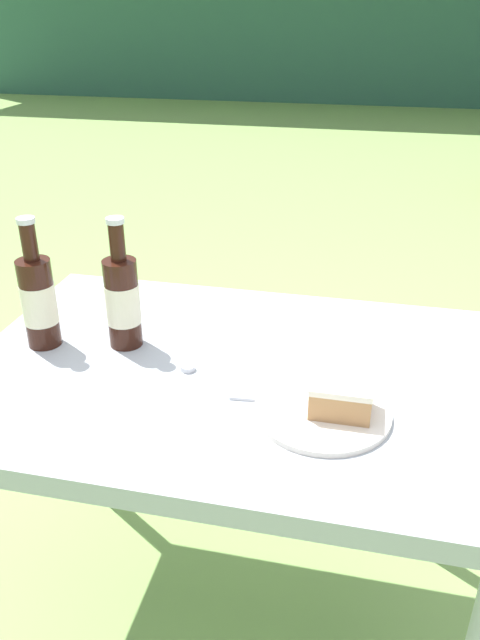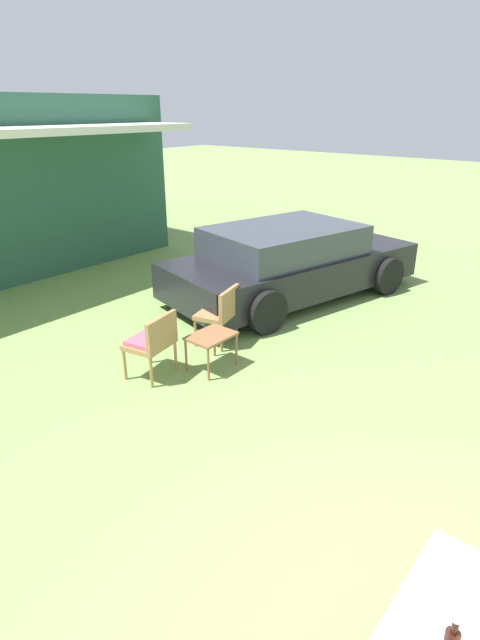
% 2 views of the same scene
% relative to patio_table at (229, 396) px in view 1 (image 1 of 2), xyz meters
% --- Properties ---
extents(ground_plane, '(60.00, 60.00, 0.00)m').
position_rel_patio_table_xyz_m(ground_plane, '(0.00, 0.00, -0.63)').
color(ground_plane, '#7A9E51').
extents(patio_table, '(0.99, 0.70, 0.69)m').
position_rel_patio_table_xyz_m(patio_table, '(0.00, 0.00, 0.00)').
color(patio_table, '#9EA3A8').
rests_on(patio_table, ground_plane).
extents(cake_on_plate, '(0.23, 0.23, 0.07)m').
position_rel_patio_table_xyz_m(cake_on_plate, '(0.20, -0.11, 0.09)').
color(cake_on_plate, silver).
rests_on(cake_on_plate, patio_table).
extents(cola_bottle_near, '(0.07, 0.07, 0.26)m').
position_rel_patio_table_xyz_m(cola_bottle_near, '(-0.22, 0.04, 0.16)').
color(cola_bottle_near, black).
rests_on(cola_bottle_near, patio_table).
extents(cola_bottle_far, '(0.07, 0.07, 0.26)m').
position_rel_patio_table_xyz_m(cola_bottle_far, '(-0.38, 0.01, 0.16)').
color(cola_bottle_far, black).
rests_on(cola_bottle_far, patio_table).
extents(fork, '(0.18, 0.02, 0.01)m').
position_rel_patio_table_xyz_m(fork, '(0.12, -0.09, 0.07)').
color(fork, silver).
rests_on(fork, patio_table).
extents(loose_bottle_cap, '(0.03, 0.03, 0.01)m').
position_rel_patio_table_xyz_m(loose_bottle_cap, '(-0.07, -0.03, 0.07)').
color(loose_bottle_cap, silver).
rests_on(loose_bottle_cap, patio_table).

